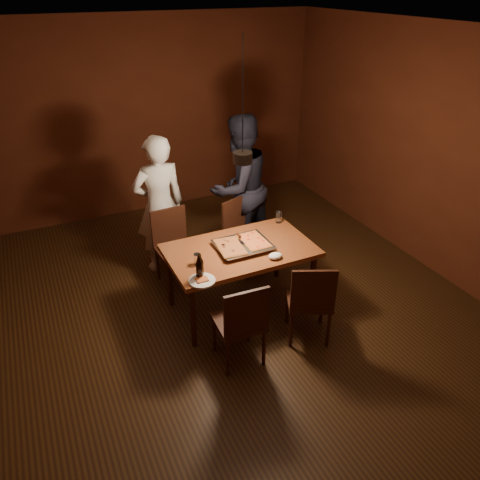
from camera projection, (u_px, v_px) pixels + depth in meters
name	position (u px, v px, depth m)	size (l,w,h in m)	color
room_shell	(243.00, 193.00, 4.43)	(6.00, 6.00, 6.00)	#3D2610
dining_table	(240.00, 255.00, 4.85)	(1.50, 0.90, 0.75)	brown
chair_far_left	(173.00, 240.00, 5.40)	(0.45, 0.45, 0.49)	#38190F
chair_far_right	(242.00, 228.00, 5.65)	(0.54, 0.54, 0.49)	#38190F
chair_near_left	(242.00, 318.00, 4.16)	(0.44, 0.44, 0.49)	#38190F
chair_near_right	(311.00, 296.00, 4.45)	(0.56, 0.56, 0.49)	#38190F
pizza_tray	(243.00, 246.00, 4.81)	(0.55, 0.45, 0.05)	silver
pizza_meat	(230.00, 247.00, 4.72)	(0.25, 0.40, 0.02)	maroon
pizza_cheese	(254.00, 241.00, 4.83)	(0.24, 0.38, 0.02)	gold
spatula	(242.00, 241.00, 4.81)	(0.09, 0.24, 0.04)	silver
beer_bottle_a	(199.00, 267.00, 4.28)	(0.07, 0.07, 0.25)	black
beer_bottle_b	(200.00, 265.00, 4.31)	(0.06, 0.06, 0.23)	black
water_glass_left	(197.00, 259.00, 4.52)	(0.07, 0.07, 0.11)	silver
water_glass_right	(279.00, 217.00, 5.29)	(0.06, 0.06, 0.13)	silver
plate_slice	(202.00, 281.00, 4.28)	(0.25, 0.25, 0.03)	white
napkin	(275.00, 256.00, 4.62)	(0.14, 0.11, 0.06)	white
diner_white	(159.00, 205.00, 5.49)	(0.62, 0.41, 1.69)	silver
diner_dark	(239.00, 187.00, 5.80)	(0.88, 0.69, 1.82)	black
pendant_lamp	(243.00, 156.00, 4.26)	(0.18, 0.18, 1.10)	black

